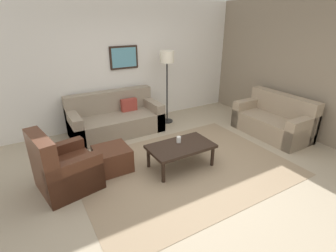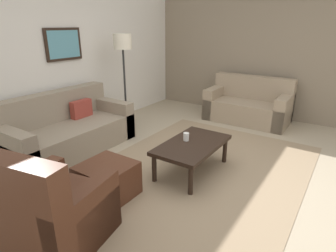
{
  "view_description": "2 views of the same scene",
  "coord_description": "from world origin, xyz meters",
  "px_view_note": "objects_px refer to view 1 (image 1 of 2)",
  "views": [
    {
      "loc": [
        -2.18,
        -3.14,
        2.41
      ],
      "look_at": [
        -0.11,
        0.39,
        0.66
      ],
      "focal_mm": 27.43,
      "sensor_mm": 36.0,
      "label": 1
    },
    {
      "loc": [
        -3.0,
        -1.53,
        1.87
      ],
      "look_at": [
        -0.2,
        0.35,
        0.64
      ],
      "focal_mm": 29.98,
      "sensor_mm": 36.0,
      "label": 2
    }
  ],
  "objects_px": {
    "lamp_standing": "(167,64)",
    "armchair_leather": "(62,171)",
    "ottoman": "(112,159)",
    "coffee_table": "(181,148)",
    "couch_main": "(115,119)",
    "framed_artwork": "(124,57)",
    "cup": "(179,140)",
    "couch_loveseat": "(274,121)"
  },
  "relations": [
    {
      "from": "lamp_standing",
      "to": "armchair_leather",
      "type": "bearing_deg",
      "value": -150.12
    },
    {
      "from": "ottoman",
      "to": "coffee_table",
      "type": "height_order",
      "value": "coffee_table"
    },
    {
      "from": "couch_main",
      "to": "coffee_table",
      "type": "bearing_deg",
      "value": -76.97
    },
    {
      "from": "coffee_table",
      "to": "framed_artwork",
      "type": "xyz_separation_m",
      "value": [
        0.02,
        2.44,
        1.2
      ]
    },
    {
      "from": "armchair_leather",
      "to": "cup",
      "type": "height_order",
      "value": "armchair_leather"
    },
    {
      "from": "coffee_table",
      "to": "cup",
      "type": "distance_m",
      "value": 0.16
    },
    {
      "from": "couch_main",
      "to": "framed_artwork",
      "type": "relative_size",
      "value": 2.97
    },
    {
      "from": "coffee_table",
      "to": "lamp_standing",
      "type": "xyz_separation_m",
      "value": [
        0.84,
        1.91,
        1.05
      ]
    },
    {
      "from": "ottoman",
      "to": "framed_artwork",
      "type": "xyz_separation_m",
      "value": [
        1.06,
        1.93,
        1.36
      ]
    },
    {
      "from": "ottoman",
      "to": "framed_artwork",
      "type": "relative_size",
      "value": 0.85
    },
    {
      "from": "coffee_table",
      "to": "armchair_leather",
      "type": "bearing_deg",
      "value": 169.08
    },
    {
      "from": "coffee_table",
      "to": "ottoman",
      "type": "bearing_deg",
      "value": 153.98
    },
    {
      "from": "coffee_table",
      "to": "couch_main",
      "type": "bearing_deg",
      "value": 103.03
    },
    {
      "from": "framed_artwork",
      "to": "armchair_leather",
      "type": "bearing_deg",
      "value": -132.04
    },
    {
      "from": "couch_loveseat",
      "to": "coffee_table",
      "type": "bearing_deg",
      "value": -177.81
    },
    {
      "from": "ottoman",
      "to": "lamp_standing",
      "type": "xyz_separation_m",
      "value": [
        1.89,
        1.4,
        1.21
      ]
    },
    {
      "from": "ottoman",
      "to": "cup",
      "type": "bearing_deg",
      "value": -20.38
    },
    {
      "from": "framed_artwork",
      "to": "lamp_standing",
      "type": "bearing_deg",
      "value": -32.5
    },
    {
      "from": "couch_loveseat",
      "to": "coffee_table",
      "type": "relative_size",
      "value": 1.45
    },
    {
      "from": "couch_loveseat",
      "to": "ottoman",
      "type": "xyz_separation_m",
      "value": [
        -3.56,
        0.41,
        -0.1
      ]
    },
    {
      "from": "framed_artwork",
      "to": "ottoman",
      "type": "bearing_deg",
      "value": -118.82
    },
    {
      "from": "ottoman",
      "to": "cup",
      "type": "distance_m",
      "value": 1.17
    },
    {
      "from": "ottoman",
      "to": "coffee_table",
      "type": "xyz_separation_m",
      "value": [
        1.04,
        -0.51,
        0.16
      ]
    },
    {
      "from": "ottoman",
      "to": "framed_artwork",
      "type": "bearing_deg",
      "value": 61.18
    },
    {
      "from": "lamp_standing",
      "to": "framed_artwork",
      "type": "bearing_deg",
      "value": 147.5
    },
    {
      "from": "couch_loveseat",
      "to": "armchair_leather",
      "type": "height_order",
      "value": "armchair_leather"
    },
    {
      "from": "couch_loveseat",
      "to": "ottoman",
      "type": "distance_m",
      "value": 3.59
    },
    {
      "from": "couch_loveseat",
      "to": "ottoman",
      "type": "bearing_deg",
      "value": 173.37
    },
    {
      "from": "coffee_table",
      "to": "framed_artwork",
      "type": "bearing_deg",
      "value": 89.63
    },
    {
      "from": "couch_main",
      "to": "couch_loveseat",
      "type": "distance_m",
      "value": 3.54
    },
    {
      "from": "armchair_leather",
      "to": "lamp_standing",
      "type": "relative_size",
      "value": 0.56
    },
    {
      "from": "ottoman",
      "to": "lamp_standing",
      "type": "distance_m",
      "value": 2.64
    },
    {
      "from": "lamp_standing",
      "to": "framed_artwork",
      "type": "distance_m",
      "value": 0.99
    },
    {
      "from": "cup",
      "to": "lamp_standing",
      "type": "height_order",
      "value": "lamp_standing"
    },
    {
      "from": "lamp_standing",
      "to": "framed_artwork",
      "type": "relative_size",
      "value": 2.58
    },
    {
      "from": "couch_main",
      "to": "couch_loveseat",
      "type": "xyz_separation_m",
      "value": [
        2.98,
        -1.91,
        0.0
      ]
    },
    {
      "from": "cup",
      "to": "armchair_leather",
      "type": "bearing_deg",
      "value": 172.54
    },
    {
      "from": "armchair_leather",
      "to": "coffee_table",
      "type": "xyz_separation_m",
      "value": [
        1.86,
        -0.36,
        0.05
      ]
    },
    {
      "from": "coffee_table",
      "to": "framed_artwork",
      "type": "relative_size",
      "value": 1.66
    },
    {
      "from": "armchair_leather",
      "to": "lamp_standing",
      "type": "xyz_separation_m",
      "value": [
        2.7,
        1.55,
        1.1
      ]
    },
    {
      "from": "lamp_standing",
      "to": "coffee_table",
      "type": "bearing_deg",
      "value": -113.79
    },
    {
      "from": "framed_artwork",
      "to": "couch_main",
      "type": "bearing_deg",
      "value": -137.96
    }
  ]
}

